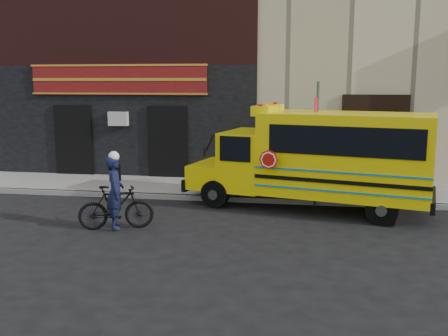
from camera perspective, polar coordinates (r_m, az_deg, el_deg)
ground at (r=12.59m, az=1.31°, el=-6.70°), size 120.00×120.00×0.00m
curb at (r=15.06m, az=2.64°, el=-3.62°), size 40.00×0.20×0.15m
sidewalk at (r=16.52m, az=3.23°, el=-2.41°), size 40.00×3.00×0.15m
building at (r=22.61m, az=4.97°, el=16.31°), size 20.00×10.70×12.00m
school_bus at (r=14.19m, az=11.06°, el=1.26°), size 7.21×3.69×2.92m
sign_pole at (r=14.50m, az=10.51°, el=3.26°), size 0.13×0.30×3.59m
bicycle at (r=12.52m, az=-12.23°, el=-4.42°), size 1.89×1.07×1.10m
cyclist at (r=12.42m, az=-12.32°, el=-2.91°), size 0.61×0.75×1.78m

